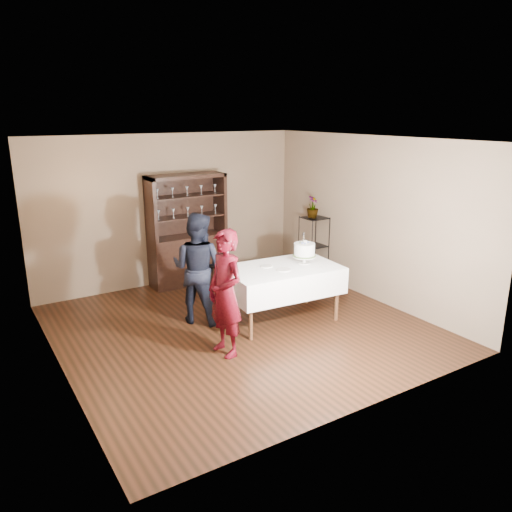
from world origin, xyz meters
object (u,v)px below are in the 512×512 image
Objects in this scene: plant_etagere at (314,246)px; cake_table at (282,280)px; woman at (225,293)px; cake at (304,251)px; china_hutch at (188,248)px; man at (198,268)px; potted_plant at (313,207)px.

cake_table is at bearing -141.59° from plant_etagere.
woman is 1.72m from cake.
woman is (-0.77, -2.84, 0.17)m from china_hutch.
woman reaches higher than cake_table.
china_hutch reaches higher than woman.
plant_etagere is at bearing -115.82° from man.
man reaches higher than cake.
cake_table is (-1.62, -1.28, -0.01)m from plant_etagere.
potted_plant is at bearing -115.27° from man.
cake is at bearing 100.79° from woman.
china_hutch is at bearing 101.27° from cake_table.
woman is at bearing -162.99° from cake.
woman is at bearing -147.80° from plant_etagere.
cake is at bearing -131.92° from potted_plant.
woman is at bearing -157.43° from cake_table.
cake_table is at bearing 178.26° from cake.
woman is at bearing -105.08° from china_hutch.
cake_table is 1.26m from man.
cake_table is 4.44× the size of potted_plant.
woman and man have the same top height.
china_hutch is at bearing 153.19° from potted_plant.
woman is 3.41× the size of cake.
plant_etagere is 3.37m from woman.
plant_etagere is at bearing 46.83° from cake.
china_hutch is at bearing 110.30° from cake.
cake_table is 1.05× the size of man.
potted_plant is (-0.04, 0.02, 0.73)m from plant_etagere.
china_hutch is at bearing -59.00° from man.
potted_plant is at bearing 48.08° from cake.
man is (0.16, 1.15, -0.00)m from woman.
plant_etagere is 1.81m from cake.
man is 4.23× the size of potted_plant.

